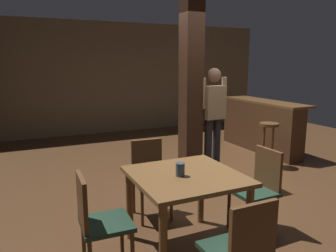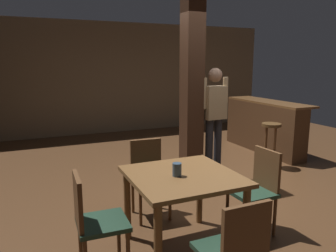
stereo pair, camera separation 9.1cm
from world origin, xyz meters
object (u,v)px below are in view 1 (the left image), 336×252
Objects in this scene: chair_east at (259,186)px; napkin_cup at (180,170)px; bar_stool_near at (269,134)px; chair_west at (97,219)px; bar_counter at (261,125)px; standing_person at (213,115)px; dining_table at (186,187)px; chair_south at (241,249)px; chair_north at (150,174)px.

napkin_cup is (-0.96, -0.03, 0.33)m from chair_east.
bar_stool_near is at bearing 33.74° from napkin_cup.
bar_counter is (3.98, 2.63, 0.02)m from chair_west.
chair_east is 0.52× the size of standing_person.
dining_table is 3.08m from bar_stool_near.
standing_person is at bearing 37.02° from chair_west.
standing_person is (2.18, 1.65, 0.50)m from chair_west.
chair_south is 3.69m from bar_stool_near.
chair_south is 0.44× the size of bar_counter.
napkin_cup is (-0.07, -0.02, 0.19)m from dining_table.
chair_east reaches higher than bar_stool_near.
chair_south is (-0.00, -1.75, 0.00)m from chair_north.
standing_person reaches higher than chair_west.
chair_west reaches higher than bar_stool_near.
chair_south is at bearing -131.95° from bar_counter.
bar_stool_near is at bearing -123.02° from bar_counter.
chair_south reaches higher than napkin_cup.
bar_counter reaches higher than chair_south.
chair_north is 0.44× the size of bar_counter.
bar_counter is (3.16, 3.51, 0.02)m from chair_south.
chair_north is at bearing 89.90° from chair_south.
chair_west is 3.83m from bar_stool_near.
standing_person is (1.36, 0.78, 0.50)m from chair_north.
standing_person is at bearing 50.67° from dining_table.
bar_counter is at bearing 39.48° from napkin_cup.
bar_stool_near is (2.58, 0.88, 0.06)m from chair_north.
napkin_cup reaches higher than bar_stool_near.
chair_north is 2.73m from bar_stool_near.
chair_south is 7.25× the size of napkin_cup.
bar_counter is (2.23, 2.60, 0.02)m from chair_east.
dining_table is 1.11× the size of chair_south.
chair_south is 1.30m from chair_east.
dining_table is at bearing -179.38° from chair_east.
bar_counter is at bearing 48.05° from chair_south.
napkin_cup is at bearing -146.26° from bar_stool_near.
napkin_cup is 0.07× the size of standing_person.
napkin_cup is (-0.04, -0.87, 0.33)m from chair_north.
chair_east is at bearing 1.89° from napkin_cup.
chair_west is at bearing -178.53° from dining_table.
chair_east is 1.00× the size of chair_west.
dining_table is 0.20m from napkin_cup.
standing_person reaches higher than chair_south.
standing_person reaches higher than napkin_cup.
chair_north reaches higher than bar_stool_near.
bar_stool_near is (1.66, 1.72, 0.06)m from chair_east.
dining_table is 1.28× the size of bar_stool_near.
chair_north is 1.75m from chair_south.
chair_north is 1.25m from chair_east.
chair_west is at bearing -133.37° from chair_north.
bar_stool_near is at bearing 34.14° from dining_table.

